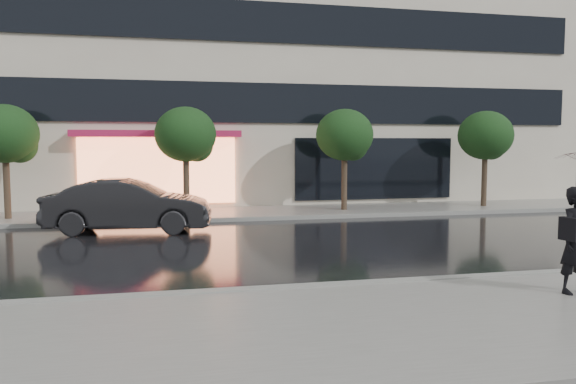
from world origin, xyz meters
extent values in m
plane|color=black|center=(0.00, 0.00, 0.00)|extent=(120.00, 120.00, 0.00)
cube|color=slate|center=(0.00, -3.25, 0.06)|extent=(60.00, 4.50, 0.12)
cube|color=slate|center=(0.00, 10.25, 0.06)|extent=(60.00, 3.50, 0.12)
cube|color=gray|center=(0.00, -1.00, 0.07)|extent=(60.00, 0.25, 0.14)
cube|color=gray|center=(0.00, 8.50, 0.07)|extent=(60.00, 0.25, 0.14)
cube|color=beige|center=(0.00, 18.00, 9.00)|extent=(30.00, 12.00, 18.00)
cube|color=black|center=(0.00, 11.94, 4.30)|extent=(28.00, 0.12, 1.60)
cube|color=black|center=(0.00, 11.94, 7.50)|extent=(28.00, 0.12, 1.60)
cube|color=#FF8C59|center=(-4.00, 11.92, 1.60)|extent=(6.00, 0.10, 2.60)
cube|color=#AF1B4A|center=(-4.00, 11.59, 3.05)|extent=(6.40, 0.70, 0.25)
cube|color=black|center=(5.00, 11.94, 1.60)|extent=(7.00, 0.10, 2.60)
cube|color=#4C4C54|center=(26.00, 28.00, 8.00)|extent=(12.00, 12.00, 16.00)
cylinder|color=#33261C|center=(-9.00, 10.00, 1.10)|extent=(0.22, 0.22, 2.20)
ellipsoid|color=black|center=(-9.00, 10.00, 3.00)|extent=(2.20, 2.20, 1.98)
sphere|color=black|center=(-8.60, 10.20, 2.60)|extent=(1.20, 1.20, 1.20)
cylinder|color=#33261C|center=(-3.00, 10.00, 1.10)|extent=(0.22, 0.22, 2.20)
ellipsoid|color=black|center=(-3.00, 10.00, 3.00)|extent=(2.20, 2.20, 1.98)
sphere|color=black|center=(-2.60, 10.20, 2.60)|extent=(1.20, 1.20, 1.20)
cylinder|color=#33261C|center=(3.00, 10.00, 1.10)|extent=(0.22, 0.22, 2.20)
ellipsoid|color=black|center=(3.00, 10.00, 3.00)|extent=(2.20, 2.20, 1.98)
sphere|color=black|center=(3.40, 10.20, 2.60)|extent=(1.20, 1.20, 1.20)
cylinder|color=#33261C|center=(9.00, 10.00, 1.10)|extent=(0.22, 0.22, 2.20)
ellipsoid|color=black|center=(9.00, 10.00, 3.00)|extent=(2.20, 2.20, 1.98)
sphere|color=black|center=(9.40, 10.20, 2.60)|extent=(1.20, 1.20, 1.20)
imported|color=black|center=(-4.83, 6.85, 0.80)|extent=(5.03, 2.28, 1.60)
cube|color=black|center=(2.77, -2.58, 1.25)|extent=(0.19, 0.36, 0.39)
camera|label=1|loc=(-3.80, -10.58, 2.67)|focal=35.00mm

